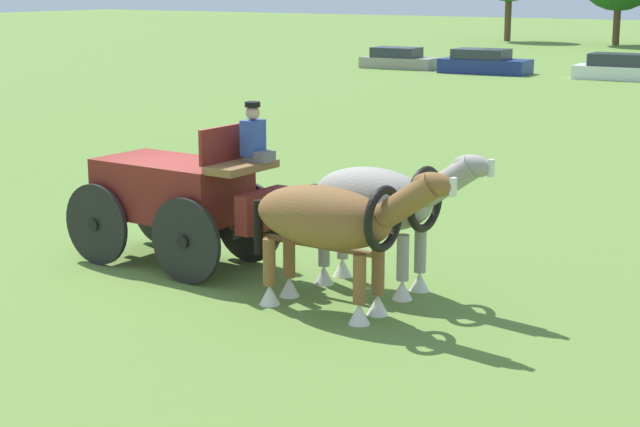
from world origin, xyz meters
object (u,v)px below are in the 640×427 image
Objects in this scene: parked_vehicle_a at (399,59)px; parked_vehicle_b at (484,63)px; parked_vehicle_c at (623,69)px; show_wagon at (179,194)px; draft_horse_off at (332,222)px; draft_horse_near at (380,203)px.

parked_vehicle_b is at bearing -3.68° from parked_vehicle_a.
parked_vehicle_a is 0.87× the size of parked_vehicle_c.
draft_horse_off is (3.38, -0.74, 0.12)m from show_wagon.
draft_horse_off reaches higher than parked_vehicle_b.
draft_horse_off reaches higher than parked_vehicle_c.
parked_vehicle_c is (-7.14, 35.25, -0.80)m from draft_horse_near.
draft_horse_near is 37.49m from parked_vehicle_b.
draft_horse_off is at bearing -78.97° from parked_vehicle_c.
parked_vehicle_c is at bearing 101.45° from draft_horse_near.
parked_vehicle_c is (-7.12, 36.55, -0.77)m from draft_horse_off.
draft_horse_off is 41.06m from parked_vehicle_a.
parked_vehicle_a is at bearing 118.40° from draft_horse_near.
draft_horse_off is (-0.02, -1.30, -0.03)m from draft_horse_near.
parked_vehicle_c is at bearing 0.70° from parked_vehicle_a.
parked_vehicle_a is at bearing -179.30° from parked_vehicle_c.
parked_vehicle_b is at bearing 106.64° from show_wagon.
draft_horse_off is 38.70m from parked_vehicle_b.
draft_horse_near is 0.67× the size of parked_vehicle_b.
parked_vehicle_b is at bearing -176.08° from parked_vehicle_c.
parked_vehicle_a is (-15.58, 35.67, -0.70)m from show_wagon.
show_wagon reaches higher than draft_horse_off.
show_wagon is at bearing -73.36° from parked_vehicle_b.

